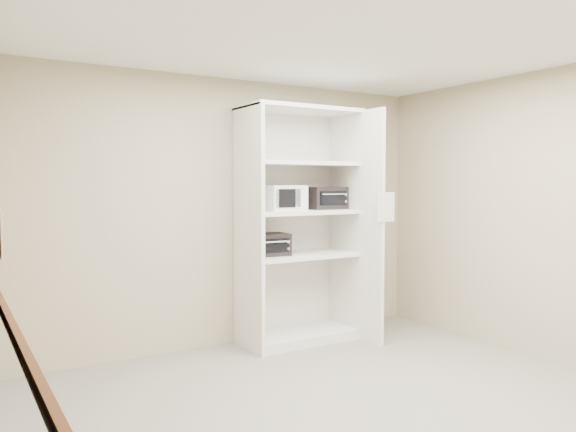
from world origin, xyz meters
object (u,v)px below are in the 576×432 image
microwave (282,198)px  toaster_oven_upper (324,198)px  shelving_unit (303,233)px  toaster_oven_lower (268,244)px

microwave → toaster_oven_upper: microwave is taller
toaster_oven_upper → microwave: bearing=179.4°
microwave → toaster_oven_upper: (0.53, 0.00, -0.01)m
microwave → toaster_oven_upper: size_ratio=1.03×
shelving_unit → toaster_oven_lower: (-0.40, 0.03, -0.10)m
shelving_unit → microwave: 0.43m
shelving_unit → toaster_oven_lower: size_ratio=6.07×
shelving_unit → microwave: shelving_unit is taller
toaster_oven_upper → shelving_unit: bearing=-170.5°
shelving_unit → toaster_oven_lower: 0.42m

